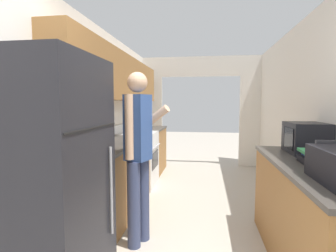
% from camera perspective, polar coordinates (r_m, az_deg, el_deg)
% --- Properties ---
extents(wall_left, '(0.38, 7.44, 2.50)m').
position_cam_1_polar(wall_left, '(3.68, -14.75, 5.71)').
color(wall_left, white).
rests_on(wall_left, ground_plane).
extents(wall_right, '(0.06, 7.44, 2.50)m').
position_cam_1_polar(wall_right, '(3.22, 30.77, 0.97)').
color(wall_right, white).
rests_on(wall_right, ground_plane).
extents(wall_far_with_doorway, '(3.09, 0.06, 2.50)m').
position_cam_1_polar(wall_far_with_doorway, '(6.12, 7.00, 5.09)').
color(wall_far_with_doorway, white).
rests_on(wall_far_with_doorway, ground_plane).
extents(counter_left, '(0.62, 3.72, 0.93)m').
position_cam_1_polar(counter_left, '(4.15, -8.68, -8.63)').
color(counter_left, '#9E6B38').
rests_on(counter_left, ground_plane).
extents(counter_right, '(0.62, 1.90, 0.93)m').
position_cam_1_polar(counter_right, '(2.63, 29.12, -17.36)').
color(counter_right, '#9E6B38').
rests_on(counter_right, ground_plane).
extents(refrigerator, '(0.76, 0.81, 1.76)m').
position_cam_1_polar(refrigerator, '(2.10, -24.91, -10.79)').
color(refrigerator, black).
rests_on(refrigerator, ground_plane).
extents(range_oven, '(0.66, 0.75, 1.07)m').
position_cam_1_polar(range_oven, '(4.64, -6.64, -7.07)').
color(range_oven, white).
rests_on(range_oven, ground_plane).
extents(person, '(0.55, 0.45, 1.74)m').
position_cam_1_polar(person, '(2.65, -6.54, -5.79)').
color(person, '#384266').
rests_on(person, ground_plane).
extents(microwave, '(0.36, 0.46, 0.31)m').
position_cam_1_polar(microwave, '(3.01, 27.76, -2.30)').
color(microwave, black).
rests_on(microwave, counter_right).
extents(book_stack, '(0.26, 0.30, 0.12)m').
position_cam_1_polar(book_stack, '(2.51, 29.44, -6.07)').
color(book_stack, black).
rests_on(book_stack, counter_right).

